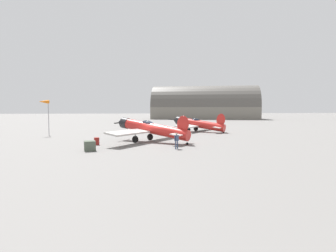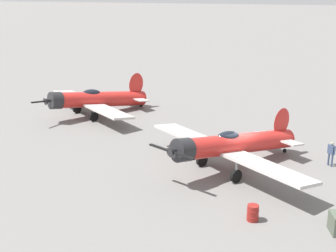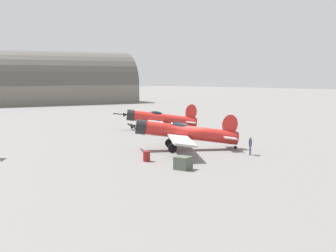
% 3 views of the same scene
% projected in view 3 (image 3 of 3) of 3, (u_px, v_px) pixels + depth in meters
% --- Properties ---
extents(ground_plane, '(400.00, 400.00, 0.00)m').
position_uv_depth(ground_plane, '(189.00, 150.00, 40.24)').
color(ground_plane, slate).
extents(airplane_foreground, '(10.86, 9.96, 3.33)m').
position_uv_depth(airplane_foreground, '(183.00, 132.00, 40.00)').
color(airplane_foreground, red).
rests_on(airplane_foreground, ground_plane).
extents(airplane_mid_apron, '(9.92, 9.41, 3.30)m').
position_uv_depth(airplane_mid_apron, '(159.00, 119.00, 55.60)').
color(airplane_mid_apron, red).
rests_on(airplane_mid_apron, ground_plane).
extents(ground_crew_mechanic, '(0.45, 0.50, 1.62)m').
position_uv_depth(ground_crew_mechanic, '(250.00, 144.00, 37.37)').
color(ground_crew_mechanic, '#384766').
rests_on(ground_crew_mechanic, ground_plane).
extents(equipment_crate, '(1.27, 1.23, 0.95)m').
position_uv_depth(equipment_crate, '(183.00, 163.00, 31.60)').
color(equipment_crate, '#4C5647').
rests_on(equipment_crate, ground_plane).
extents(fuel_drum, '(0.61, 0.61, 0.82)m').
position_uv_depth(fuel_drum, '(147.00, 156.00, 34.61)').
color(fuel_drum, maroon).
rests_on(fuel_drum, ground_plane).
extents(distant_hangar, '(28.17, 44.21, 17.09)m').
position_uv_depth(distant_hangar, '(51.00, 87.00, 108.89)').
color(distant_hangar, slate).
rests_on(distant_hangar, ground_plane).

